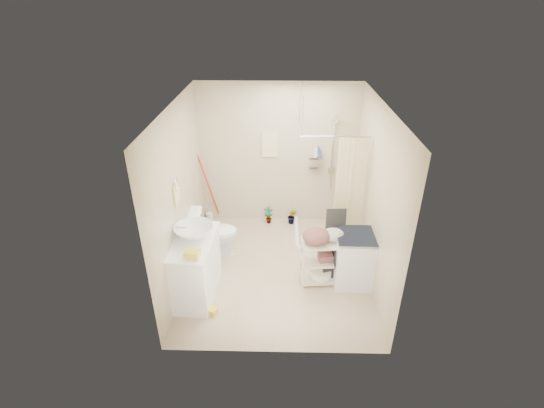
{
  "coord_description": "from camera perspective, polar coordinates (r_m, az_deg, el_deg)",
  "views": [
    {
      "loc": [
        0.03,
        -4.97,
        3.9
      ],
      "look_at": [
        -0.08,
        0.25,
        1.05
      ],
      "focal_mm": 26.0,
      "sensor_mm": 36.0,
      "label": 1
    }
  ],
  "objects": [
    {
      "name": "mop",
      "position": [
        7.37,
        -9.39,
        2.51
      ],
      "size": [
        0.17,
        0.17,
        1.41
      ],
      "primitive_type": null,
      "rotation": [
        0.0,
        0.0,
        -0.38
      ],
      "color": "red",
      "rests_on": "ground"
    },
    {
      "name": "wall_front",
      "position": [
        4.25,
        0.55,
        -9.07
      ],
      "size": [
        2.8,
        0.04,
        2.6
      ],
      "primitive_type": "cube",
      "color": "#C3B697",
      "rests_on": "ground"
    },
    {
      "name": "laundry_rack",
      "position": [
        5.91,
        7.24,
        -7.72
      ],
      "size": [
        0.64,
        0.41,
        0.84
      ],
      "primitive_type": null,
      "rotation": [
        0.0,
        0.0,
        0.09
      ],
      "color": "beige",
      "rests_on": "ground"
    },
    {
      "name": "shampoo_bottle_b",
      "position": [
        6.99,
        6.73,
        7.56
      ],
      "size": [
        0.11,
        0.11,
        0.18
      ],
      "primitive_type": "imported",
      "rotation": [
        0.0,
        0.0,
        0.36
      ],
      "color": "#314693",
      "rests_on": "shower"
    },
    {
      "name": "ironing_board",
      "position": [
        5.98,
        9.02,
        -5.73
      ],
      "size": [
        0.33,
        0.18,
        1.12
      ],
      "primitive_type": null,
      "rotation": [
        0.0,
        0.0,
        0.3
      ],
      "color": "black",
      "rests_on": "ground"
    },
    {
      "name": "floor",
      "position": [
        6.31,
        0.69,
        -9.54
      ],
      "size": [
        3.2,
        3.2,
        0.0
      ],
      "primitive_type": "plane",
      "color": "#BEAC8E",
      "rests_on": "ground"
    },
    {
      "name": "shampoo_bottle_a",
      "position": [
        6.95,
        6.36,
        7.62
      ],
      "size": [
        0.11,
        0.11,
        0.22
      ],
      "primitive_type": "imported",
      "rotation": [
        0.0,
        0.0,
        0.4
      ],
      "color": "silver",
      "rests_on": "shower"
    },
    {
      "name": "toilet",
      "position": [
        6.55,
        -8.4,
        -4.06
      ],
      "size": [
        0.78,
        0.45,
        0.79
      ],
      "primitive_type": "imported",
      "rotation": [
        0.0,
        0.0,
        1.56
      ],
      "color": "white",
      "rests_on": "ground"
    },
    {
      "name": "wall_back",
      "position": [
        7.06,
        0.9,
        7.01
      ],
      "size": [
        2.8,
        0.04,
        2.6
      ],
      "primitive_type": "cube",
      "color": "#C3B697",
      "rests_on": "ground"
    },
    {
      "name": "wall_right",
      "position": [
        5.77,
        14.82,
        0.81
      ],
      "size": [
        0.04,
        3.2,
        2.6
      ],
      "primitive_type": "cube",
      "color": "#C3B697",
      "rests_on": "ground"
    },
    {
      "name": "floor_basket",
      "position": [
        5.62,
        -8.8,
        -14.86
      ],
      "size": [
        0.28,
        0.26,
        0.12
      ],
      "primitive_type": "cube",
      "rotation": [
        0.0,
        0.0,
        -0.43
      ],
      "color": "yellow",
      "rests_on": "ground"
    },
    {
      "name": "tp_holder",
      "position": [
        6.1,
        -12.18,
        -3.53
      ],
      "size": [
        0.08,
        0.12,
        0.14
      ],
      "primitive_type": null,
      "color": "white",
      "rests_on": "wall_left"
    },
    {
      "name": "shower",
      "position": [
        6.7,
        8.14,
        3.16
      ],
      "size": [
        1.1,
        1.1,
        2.1
      ],
      "primitive_type": null,
      "color": "white",
      "rests_on": "ground"
    },
    {
      "name": "towel_ring",
      "position": [
        5.53,
        -13.7,
        1.7
      ],
      "size": [
        0.04,
        0.22,
        0.34
      ],
      "primitive_type": null,
      "color": "#E8DD88",
      "rests_on": "wall_left"
    },
    {
      "name": "vanity",
      "position": [
        5.72,
        -11.2,
        -9.03
      ],
      "size": [
        0.64,
        1.07,
        0.92
      ],
      "primitive_type": "cube",
      "rotation": [
        0.0,
        0.0,
        -0.06
      ],
      "color": "white",
      "rests_on": "ground"
    },
    {
      "name": "ceiling",
      "position": [
        5.13,
        0.86,
        13.95
      ],
      "size": [
        2.8,
        3.2,
        0.04
      ],
      "primitive_type": "cube",
      "color": "silver",
      "rests_on": "ground"
    },
    {
      "name": "potted_plant_b",
      "position": [
        7.41,
        2.92,
        -1.81
      ],
      "size": [
        0.2,
        0.18,
        0.31
      ],
      "primitive_type": "imported",
      "rotation": [
        0.0,
        0.0,
        -0.32
      ],
      "color": "brown",
      "rests_on": "ground"
    },
    {
      "name": "washing_machine",
      "position": [
        5.99,
        11.76,
        -7.72
      ],
      "size": [
        0.57,
        0.59,
        0.82
      ],
      "primitive_type": "cube",
      "rotation": [
        0.0,
        0.0,
        -0.02
      ],
      "color": "silver",
      "rests_on": "ground"
    },
    {
      "name": "hanging_towel",
      "position": [
        6.97,
        -0.34,
        8.48
      ],
      "size": [
        0.28,
        0.03,
        0.42
      ],
      "primitive_type": "cube",
      "color": "beige",
      "rests_on": "wall_back"
    },
    {
      "name": "potted_plant_a",
      "position": [
        7.41,
        -0.53,
        -1.64
      ],
      "size": [
        0.18,
        0.13,
        0.33
      ],
      "primitive_type": "imported",
      "rotation": [
        0.0,
        0.0,
        -0.04
      ],
      "color": "brown",
      "rests_on": "ground"
    },
    {
      "name": "counter_basket",
      "position": [
        5.1,
        -11.44,
        -7.13
      ],
      "size": [
        0.2,
        0.17,
        0.1
      ],
      "primitive_type": "cube",
      "rotation": [
        0.0,
        0.0,
        -0.17
      ],
      "color": "gold",
      "rests_on": "vanity"
    },
    {
      "name": "sink",
      "position": [
        5.45,
        -11.2,
        -3.99
      ],
      "size": [
        0.66,
        0.66,
        0.18
      ],
      "primitive_type": "imported",
      "rotation": [
        0.0,
        0.0,
        0.27
      ],
      "color": "silver",
      "rests_on": "vanity"
    },
    {
      "name": "wall_left",
      "position": [
        5.78,
        -13.24,
        1.09
      ],
      "size": [
        0.04,
        3.2,
        2.6
      ],
      "primitive_type": "cube",
      "color": "#C3B697",
      "rests_on": "ground"
    }
  ]
}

